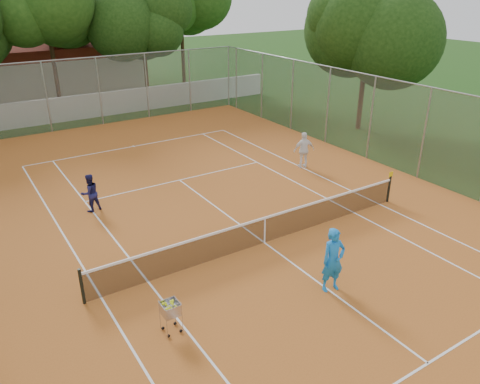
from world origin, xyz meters
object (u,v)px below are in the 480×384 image
clubhouse (25,64)px  player_far_right (304,150)px  player_near (333,260)px  player_far_left (90,193)px  tennis_net (265,230)px  ball_hopper (171,316)px

clubhouse → player_far_right: size_ratio=9.69×
player_near → player_far_left: size_ratio=1.29×
tennis_net → clubhouse: 29.12m
clubhouse → player_near: bearing=-86.3°
clubhouse → ball_hopper: (-2.43, -31.28, -1.72)m
clubhouse → player_far_left: clubhouse is taller
clubhouse → player_near: 32.18m
tennis_net → player_far_right: (5.56, 4.71, 0.36)m
tennis_net → clubhouse: size_ratio=0.72×
player_far_left → ball_hopper: bearing=75.3°
player_far_right → ball_hopper: bearing=53.4°
player_near → player_far_left: player_near is taller
player_far_left → player_near: bearing=103.8°
player_near → player_far_left: (-4.18, 8.57, -0.21)m
player_far_right → ball_hopper: size_ratio=1.82×
player_far_right → player_near: bearing=73.4°
ball_hopper → clubhouse: bearing=96.2°
player_far_right → tennis_net: bearing=58.7°
ball_hopper → player_far_left: bearing=98.1°
player_near → ball_hopper: size_ratio=2.04×
tennis_net → player_far_right: bearing=40.3°
tennis_net → player_far_left: player_far_left is taller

